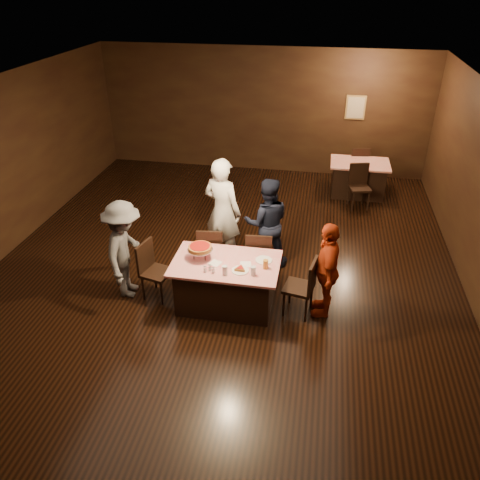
% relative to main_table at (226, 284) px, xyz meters
% --- Properties ---
extents(room, '(10.00, 10.04, 3.02)m').
position_rel_main_table_xyz_m(room, '(-0.25, 0.70, 1.75)').
color(room, black).
rests_on(room, ground).
extents(main_table, '(1.60, 1.00, 0.77)m').
position_rel_main_table_xyz_m(main_table, '(0.00, 0.00, 0.00)').
color(main_table, '#B90C19').
rests_on(main_table, ground).
extents(back_table, '(1.30, 0.90, 0.77)m').
position_rel_main_table_xyz_m(back_table, '(2.13, 4.54, 0.00)').
color(back_table, red).
rests_on(back_table, ground).
extents(chair_far_left, '(0.46, 0.46, 0.95)m').
position_rel_main_table_xyz_m(chair_far_left, '(-0.40, 0.75, 0.09)').
color(chair_far_left, black).
rests_on(chair_far_left, ground).
extents(chair_far_right, '(0.44, 0.44, 0.95)m').
position_rel_main_table_xyz_m(chair_far_right, '(0.40, 0.75, 0.09)').
color(chair_far_right, black).
rests_on(chair_far_right, ground).
extents(chair_end_left, '(0.51, 0.51, 0.95)m').
position_rel_main_table_xyz_m(chair_end_left, '(-1.10, 0.00, 0.09)').
color(chair_end_left, black).
rests_on(chair_end_left, ground).
extents(chair_end_right, '(0.49, 0.49, 0.95)m').
position_rel_main_table_xyz_m(chair_end_right, '(1.10, 0.00, 0.09)').
color(chair_end_right, black).
rests_on(chair_end_right, ground).
extents(chair_back_near, '(0.51, 0.51, 0.95)m').
position_rel_main_table_xyz_m(chair_back_near, '(2.13, 3.84, 0.09)').
color(chair_back_near, black).
rests_on(chair_back_near, ground).
extents(chair_back_far, '(0.47, 0.47, 0.95)m').
position_rel_main_table_xyz_m(chair_back_far, '(2.13, 5.14, 0.09)').
color(chair_back_far, black).
rests_on(chair_back_far, ground).
extents(diner_white_jacket, '(0.82, 0.68, 1.91)m').
position_rel_main_table_xyz_m(diner_white_jacket, '(-0.32, 1.26, 0.57)').
color(diner_white_jacket, white).
rests_on(diner_white_jacket, ground).
extents(diner_navy_hoodie, '(0.89, 0.76, 1.61)m').
position_rel_main_table_xyz_m(diner_navy_hoodie, '(0.45, 1.28, 0.42)').
color(diner_navy_hoodie, black).
rests_on(diner_navy_hoodie, ground).
extents(diner_grey_knit, '(0.69, 1.09, 1.61)m').
position_rel_main_table_xyz_m(diner_grey_knit, '(-1.58, 0.02, 0.42)').
color(diner_grey_knit, '#58595C').
rests_on(diner_grey_knit, ground).
extents(diner_red_shirt, '(0.42, 0.91, 1.52)m').
position_rel_main_table_xyz_m(diner_red_shirt, '(1.48, 0.09, 0.37)').
color(diner_red_shirt, '#A92F0F').
rests_on(diner_red_shirt, ground).
extents(pizza_stand, '(0.38, 0.38, 0.22)m').
position_rel_main_table_xyz_m(pizza_stand, '(-0.40, 0.05, 0.57)').
color(pizza_stand, black).
rests_on(pizza_stand, main_table).
extents(plate_with_slice, '(0.25, 0.25, 0.06)m').
position_rel_main_table_xyz_m(plate_with_slice, '(0.25, -0.18, 0.41)').
color(plate_with_slice, white).
rests_on(plate_with_slice, main_table).
extents(plate_empty, '(0.25, 0.25, 0.01)m').
position_rel_main_table_xyz_m(plate_empty, '(0.55, 0.15, 0.39)').
color(plate_empty, white).
rests_on(plate_empty, main_table).
extents(glass_front_left, '(0.08, 0.08, 0.14)m').
position_rel_main_table_xyz_m(glass_front_left, '(0.05, -0.30, 0.46)').
color(glass_front_left, silver).
rests_on(glass_front_left, main_table).
extents(glass_front_right, '(0.08, 0.08, 0.14)m').
position_rel_main_table_xyz_m(glass_front_right, '(0.45, -0.25, 0.46)').
color(glass_front_right, silver).
rests_on(glass_front_right, main_table).
extents(glass_amber, '(0.08, 0.08, 0.14)m').
position_rel_main_table_xyz_m(glass_amber, '(0.60, -0.05, 0.46)').
color(glass_amber, '#BF7F26').
rests_on(glass_amber, main_table).
extents(condiments, '(0.17, 0.10, 0.09)m').
position_rel_main_table_xyz_m(condiments, '(-0.18, -0.28, 0.43)').
color(condiments, silver).
rests_on(condiments, main_table).
extents(napkin_center, '(0.19, 0.19, 0.01)m').
position_rel_main_table_xyz_m(napkin_center, '(0.30, 0.00, 0.39)').
color(napkin_center, white).
rests_on(napkin_center, main_table).
extents(napkin_left, '(0.21, 0.21, 0.01)m').
position_rel_main_table_xyz_m(napkin_left, '(-0.15, -0.05, 0.39)').
color(napkin_left, white).
rests_on(napkin_left, main_table).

